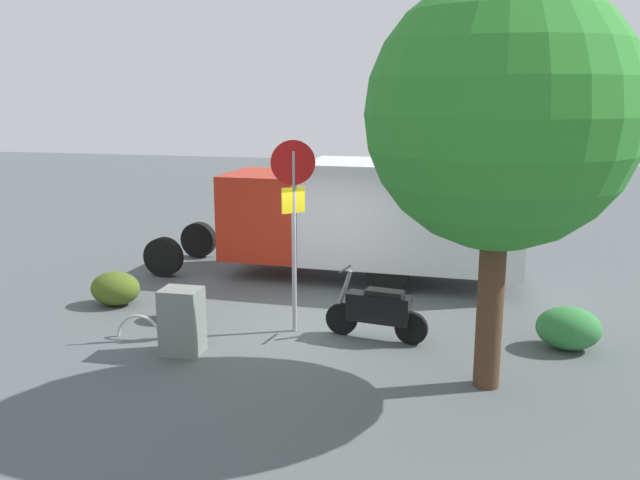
# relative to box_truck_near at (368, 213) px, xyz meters

# --- Properties ---
(ground_plane) EXTENTS (60.00, 60.00, 0.00)m
(ground_plane) POSITION_rel_box_truck_near_xyz_m (0.56, 3.15, -1.52)
(ground_plane) COLOR #4D5355
(box_truck_near) EXTENTS (8.44, 2.36, 2.66)m
(box_truck_near) POSITION_rel_box_truck_near_xyz_m (0.00, 0.00, 0.00)
(box_truck_near) COLOR black
(box_truck_near) RESTS_ON ground
(motorcycle) EXTENTS (1.80, 0.61, 1.20)m
(motorcycle) POSITION_rel_box_truck_near_xyz_m (-0.81, 3.74, -1.00)
(motorcycle) COLOR black
(motorcycle) RESTS_ON ground
(stop_sign) EXTENTS (0.71, 0.33, 3.37)m
(stop_sign) POSITION_rel_box_truck_near_xyz_m (0.68, 3.68, 0.73)
(stop_sign) COLOR #9E9EA3
(stop_sign) RESTS_ON ground
(street_tree) EXTENTS (3.64, 3.64, 5.69)m
(street_tree) POSITION_rel_box_truck_near_xyz_m (-2.62, 5.23, 2.33)
(street_tree) COLOR #47301E
(street_tree) RESTS_ON ground
(utility_cabinet) EXTENTS (0.65, 0.53, 1.08)m
(utility_cabinet) POSITION_rel_box_truck_near_xyz_m (2.17, 5.09, -0.98)
(utility_cabinet) COLOR slate
(utility_cabinet) RESTS_ON ground
(bike_rack_hoop) EXTENTS (0.85, 0.06, 0.85)m
(bike_rack_hoop) POSITION_rel_box_truck_near_xyz_m (3.19, 4.64, -1.52)
(bike_rack_hoop) COLOR #B7B7BC
(bike_rack_hoop) RESTS_ON ground
(shrub_near_sign) EXTENTS (0.99, 0.81, 0.68)m
(shrub_near_sign) POSITION_rel_box_truck_near_xyz_m (4.55, 3.06, -1.19)
(shrub_near_sign) COLOR #47591B
(shrub_near_sign) RESTS_ON ground
(shrub_mid_verge) EXTENTS (0.79, 0.65, 0.54)m
(shrub_mid_verge) POSITION_rel_box_truck_near_xyz_m (2.97, 3.62, -1.25)
(shrub_mid_verge) COLOR #4D7B36
(shrub_mid_verge) RESTS_ON ground
(shrub_by_tree) EXTENTS (1.05, 0.86, 0.71)m
(shrub_by_tree) POSITION_rel_box_truck_near_xyz_m (-3.93, 3.44, -1.17)
(shrub_by_tree) COLOR #317B3B
(shrub_by_tree) RESTS_ON ground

